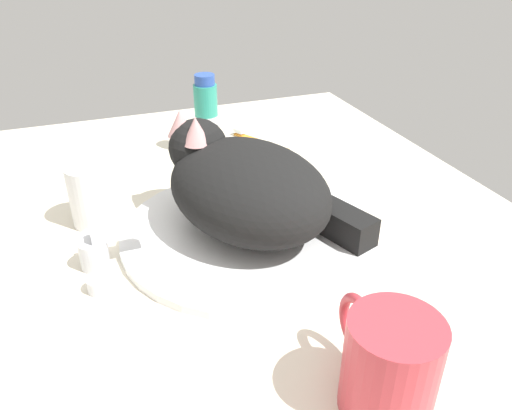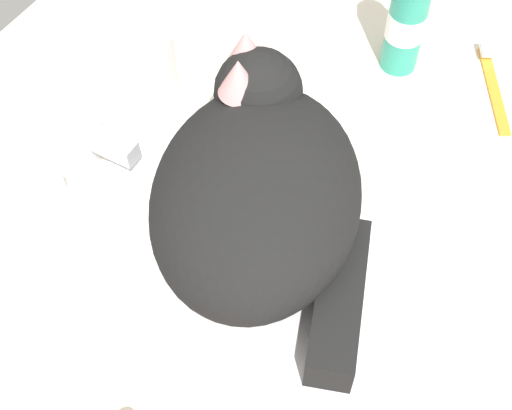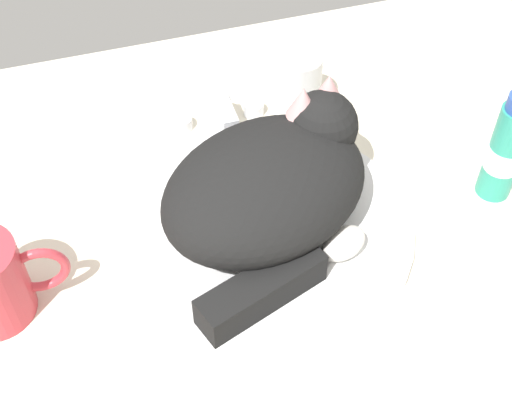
{
  "view_description": "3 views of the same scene",
  "coord_description": "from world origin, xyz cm",
  "px_view_note": "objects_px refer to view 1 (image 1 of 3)",
  "views": [
    {
      "loc": [
        -55.34,
        19.45,
        38.39
      ],
      "look_at": [
        0.24,
        -1.16,
        4.49
      ],
      "focal_mm": 35.37,
      "sensor_mm": 36.0,
      "label": 1
    },
    {
      "loc": [
        -32.39,
        -18.26,
        58.01
      ],
      "look_at": [
        0.34,
        0.22,
        5.28
      ],
      "focal_mm": 50.49,
      "sensor_mm": 36.0,
      "label": 2
    },
    {
      "loc": [
        -16.9,
        -50.53,
        63.62
      ],
      "look_at": [
        -1.49,
        -1.43,
        6.52
      ],
      "focal_mm": 49.26,
      "sensor_mm": 36.0,
      "label": 3
    }
  ],
  "objects_px": {
    "rinse_cup": "(92,195)",
    "toothpaste_bottle": "(207,118)",
    "cat": "(245,185)",
    "toothbrush": "(257,139)",
    "coffee_mug": "(388,365)",
    "faucet": "(101,249)"
  },
  "relations": [
    {
      "from": "cat",
      "to": "toothpaste_bottle",
      "type": "distance_m",
      "value": 0.28
    },
    {
      "from": "faucet",
      "to": "rinse_cup",
      "type": "relative_size",
      "value": 1.45
    },
    {
      "from": "coffee_mug",
      "to": "toothpaste_bottle",
      "type": "bearing_deg",
      "value": -0.3
    },
    {
      "from": "coffee_mug",
      "to": "toothbrush",
      "type": "xyz_separation_m",
      "value": [
        0.61,
        -0.11,
        -0.04
      ]
    },
    {
      "from": "toothpaste_bottle",
      "to": "toothbrush",
      "type": "relative_size",
      "value": 1.2
    },
    {
      "from": "cat",
      "to": "faucet",
      "type": "bearing_deg",
      "value": 92.65
    },
    {
      "from": "faucet",
      "to": "toothbrush",
      "type": "height_order",
      "value": "faucet"
    },
    {
      "from": "faucet",
      "to": "coffee_mug",
      "type": "xyz_separation_m",
      "value": [
        -0.3,
        -0.22,
        0.02
      ]
    },
    {
      "from": "faucet",
      "to": "toothpaste_bottle",
      "type": "height_order",
      "value": "toothpaste_bottle"
    },
    {
      "from": "cat",
      "to": "rinse_cup",
      "type": "distance_m",
      "value": 0.22
    },
    {
      "from": "rinse_cup",
      "to": "toothbrush",
      "type": "bearing_deg",
      "value": -58.15
    },
    {
      "from": "coffee_mug",
      "to": "toothpaste_bottle",
      "type": "height_order",
      "value": "toothpaste_bottle"
    },
    {
      "from": "coffee_mug",
      "to": "rinse_cup",
      "type": "relative_size",
      "value": 1.43
    },
    {
      "from": "coffee_mug",
      "to": "toothbrush",
      "type": "height_order",
      "value": "coffee_mug"
    },
    {
      "from": "faucet",
      "to": "cat",
      "type": "bearing_deg",
      "value": -87.35
    },
    {
      "from": "coffee_mug",
      "to": "rinse_cup",
      "type": "distance_m",
      "value": 0.47
    },
    {
      "from": "rinse_cup",
      "to": "toothpaste_bottle",
      "type": "bearing_deg",
      "value": -50.44
    },
    {
      "from": "faucet",
      "to": "toothbrush",
      "type": "distance_m",
      "value": 0.45
    },
    {
      "from": "toothpaste_bottle",
      "to": "rinse_cup",
      "type": "bearing_deg",
      "value": 129.56
    },
    {
      "from": "cat",
      "to": "rinse_cup",
      "type": "xyz_separation_m",
      "value": [
        0.1,
        0.19,
        -0.03
      ]
    },
    {
      "from": "faucet",
      "to": "toothpaste_bottle",
      "type": "xyz_separation_m",
      "value": [
        0.29,
        -0.22,
        0.05
      ]
    },
    {
      "from": "cat",
      "to": "coffee_mug",
      "type": "xyz_separation_m",
      "value": [
        -0.31,
        -0.02,
        -0.03
      ]
    }
  ]
}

